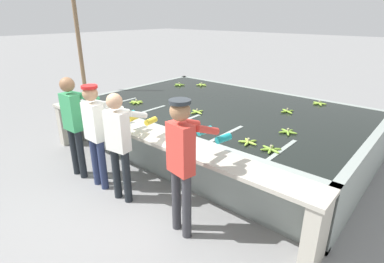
{
  "coord_description": "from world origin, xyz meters",
  "views": [
    {
      "loc": [
        3.16,
        -2.46,
        2.48
      ],
      "look_at": [
        0.0,
        1.17,
        0.6
      ],
      "focal_mm": 28.0,
      "sensor_mm": 36.0,
      "label": 1
    }
  ],
  "objects_px": {
    "banana_bunch_floating_2": "(136,102)",
    "banana_bunch_floating_5": "(202,85)",
    "banana_bunch_floating_0": "(178,121)",
    "banana_bunch_floating_9": "(287,111)",
    "worker_0": "(75,119)",
    "worker_3": "(183,156)",
    "worker_1": "(97,128)",
    "banana_bunch_floating_1": "(202,129)",
    "banana_bunch_floating_3": "(288,132)",
    "banana_bunch_floating_10": "(197,112)",
    "banana_bunch_floating_8": "(319,104)",
    "knife_0": "(85,107)",
    "banana_bunch_ledge_0": "(184,142)",
    "banana_bunch_floating_4": "(179,85)",
    "support_post_left": "(81,57)",
    "banana_bunch_floating_6": "(271,149)",
    "banana_bunch_floating_7": "(248,142)",
    "worker_2": "(120,139)"
  },
  "relations": [
    {
      "from": "banana_bunch_floating_4",
      "to": "support_post_left",
      "type": "height_order",
      "value": "support_post_left"
    },
    {
      "from": "banana_bunch_floating_1",
      "to": "banana_bunch_floating_3",
      "type": "distance_m",
      "value": 1.27
    },
    {
      "from": "worker_2",
      "to": "banana_bunch_floating_8",
      "type": "bearing_deg",
      "value": 69.94
    },
    {
      "from": "banana_bunch_floating_6",
      "to": "banana_bunch_ledge_0",
      "type": "bearing_deg",
      "value": -150.77
    },
    {
      "from": "banana_bunch_floating_9",
      "to": "banana_bunch_floating_3",
      "type": "bearing_deg",
      "value": -65.21
    },
    {
      "from": "banana_bunch_floating_6",
      "to": "banana_bunch_floating_9",
      "type": "xyz_separation_m",
      "value": [
        -0.54,
        1.68,
        0.0
      ]
    },
    {
      "from": "banana_bunch_floating_7",
      "to": "banana_bunch_floating_3",
      "type": "bearing_deg",
      "value": 70.95
    },
    {
      "from": "banana_bunch_floating_4",
      "to": "banana_bunch_floating_10",
      "type": "height_order",
      "value": "same"
    },
    {
      "from": "worker_0",
      "to": "banana_bunch_floating_4",
      "type": "relative_size",
      "value": 5.87
    },
    {
      "from": "banana_bunch_floating_10",
      "to": "support_post_left",
      "type": "xyz_separation_m",
      "value": [
        -3.1,
        -0.36,
        0.73
      ]
    },
    {
      "from": "worker_1",
      "to": "banana_bunch_floating_10",
      "type": "height_order",
      "value": "worker_1"
    },
    {
      "from": "banana_bunch_floating_4",
      "to": "knife_0",
      "type": "distance_m",
      "value": 2.55
    },
    {
      "from": "banana_bunch_floating_0",
      "to": "banana_bunch_floating_8",
      "type": "bearing_deg",
      "value": 62.01
    },
    {
      "from": "banana_bunch_floating_7",
      "to": "banana_bunch_floating_1",
      "type": "bearing_deg",
      "value": -177.41
    },
    {
      "from": "banana_bunch_floating_0",
      "to": "banana_bunch_floating_9",
      "type": "height_order",
      "value": "same"
    },
    {
      "from": "banana_bunch_floating_5",
      "to": "knife_0",
      "type": "distance_m",
      "value": 2.94
    },
    {
      "from": "banana_bunch_floating_8",
      "to": "support_post_left",
      "type": "relative_size",
      "value": 0.09
    },
    {
      "from": "banana_bunch_floating_6",
      "to": "worker_0",
      "type": "bearing_deg",
      "value": -156.6
    },
    {
      "from": "banana_bunch_ledge_0",
      "to": "knife_0",
      "type": "xyz_separation_m",
      "value": [
        -2.53,
        0.01,
        -0.01
      ]
    },
    {
      "from": "banana_bunch_floating_4",
      "to": "banana_bunch_floating_9",
      "type": "height_order",
      "value": "same"
    },
    {
      "from": "worker_1",
      "to": "banana_bunch_floating_2",
      "type": "bearing_deg",
      "value": 121.28
    },
    {
      "from": "banana_bunch_floating_0",
      "to": "knife_0",
      "type": "bearing_deg",
      "value": -163.71
    },
    {
      "from": "banana_bunch_floating_8",
      "to": "worker_3",
      "type": "bearing_deg",
      "value": -93.6
    },
    {
      "from": "banana_bunch_floating_8",
      "to": "knife_0",
      "type": "relative_size",
      "value": 0.85
    },
    {
      "from": "banana_bunch_floating_3",
      "to": "banana_bunch_floating_7",
      "type": "height_order",
      "value": "same"
    },
    {
      "from": "banana_bunch_floating_2",
      "to": "banana_bunch_ledge_0",
      "type": "relative_size",
      "value": 1.01
    },
    {
      "from": "banana_bunch_floating_2",
      "to": "banana_bunch_floating_5",
      "type": "bearing_deg",
      "value": 90.36
    },
    {
      "from": "banana_bunch_floating_9",
      "to": "knife_0",
      "type": "distance_m",
      "value": 3.73
    },
    {
      "from": "worker_3",
      "to": "banana_bunch_floating_8",
      "type": "bearing_deg",
      "value": 86.4
    },
    {
      "from": "banana_bunch_floating_2",
      "to": "knife_0",
      "type": "height_order",
      "value": "banana_bunch_floating_2"
    },
    {
      "from": "worker_1",
      "to": "banana_bunch_ledge_0",
      "type": "bearing_deg",
      "value": 26.39
    },
    {
      "from": "worker_1",
      "to": "banana_bunch_floating_9",
      "type": "relative_size",
      "value": 5.99
    },
    {
      "from": "banana_bunch_floating_3",
      "to": "banana_bunch_floating_5",
      "type": "distance_m",
      "value": 3.38
    },
    {
      "from": "banana_bunch_floating_5",
      "to": "banana_bunch_floating_10",
      "type": "xyz_separation_m",
      "value": [
        1.33,
        -1.76,
        0.0
      ]
    },
    {
      "from": "banana_bunch_floating_0",
      "to": "banana_bunch_floating_6",
      "type": "height_order",
      "value": "same"
    },
    {
      "from": "worker_1",
      "to": "banana_bunch_floating_5",
      "type": "xyz_separation_m",
      "value": [
        -0.89,
        3.5,
        -0.08
      ]
    },
    {
      "from": "worker_1",
      "to": "banana_bunch_ledge_0",
      "type": "xyz_separation_m",
      "value": [
        1.18,
        0.59,
        -0.08
      ]
    },
    {
      "from": "banana_bunch_floating_0",
      "to": "banana_bunch_floating_2",
      "type": "relative_size",
      "value": 1.0
    },
    {
      "from": "worker_3",
      "to": "banana_bunch_floating_8",
      "type": "xyz_separation_m",
      "value": [
        0.23,
        3.66,
        -0.14
      ]
    },
    {
      "from": "banana_bunch_floating_3",
      "to": "banana_bunch_floating_10",
      "type": "bearing_deg",
      "value": -175.39
    },
    {
      "from": "worker_3",
      "to": "banana_bunch_floating_9",
      "type": "bearing_deg",
      "value": 90.48
    },
    {
      "from": "banana_bunch_floating_1",
      "to": "support_post_left",
      "type": "distance_m",
      "value": 3.78
    },
    {
      "from": "worker_0",
      "to": "worker_1",
      "type": "distance_m",
      "value": 0.55
    },
    {
      "from": "worker_0",
      "to": "worker_3",
      "type": "distance_m",
      "value": 2.22
    },
    {
      "from": "banana_bunch_floating_6",
      "to": "banana_bunch_floating_10",
      "type": "height_order",
      "value": "same"
    },
    {
      "from": "banana_bunch_floating_3",
      "to": "banana_bunch_floating_10",
      "type": "distance_m",
      "value": 1.64
    },
    {
      "from": "support_post_left",
      "to": "banana_bunch_floating_9",
      "type": "bearing_deg",
      "value": 18.62
    },
    {
      "from": "worker_0",
      "to": "banana_bunch_floating_8",
      "type": "distance_m",
      "value": 4.47
    },
    {
      "from": "banana_bunch_floating_1",
      "to": "banana_bunch_floating_7",
      "type": "relative_size",
      "value": 1.02
    },
    {
      "from": "banana_bunch_floating_5",
      "to": "banana_bunch_floating_0",
      "type": "bearing_deg",
      "value": -58.92
    }
  ]
}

